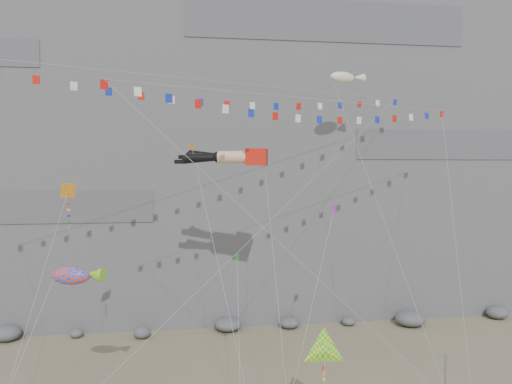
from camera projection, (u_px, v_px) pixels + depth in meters
cliff at (217, 92)px, 61.50m from camera, size 80.00×28.00×50.00m
talus_boulders at (228, 325)px, 47.80m from camera, size 60.00×3.00×1.20m
legs_kite at (232, 157)px, 37.37m from camera, size 7.10×17.01×22.01m
flag_banner_upper at (214, 81)px, 37.07m from camera, size 34.83×19.47×27.50m
flag_banner_lower at (309, 99)px, 35.68m from camera, size 26.66×13.68×23.53m
harlequin_kite at (68, 191)px, 32.72m from camera, size 3.95×8.16×16.00m
fish_windsock at (70, 276)px, 30.87m from camera, size 5.63×6.67×11.09m
delta_kite at (324, 351)px, 28.38m from camera, size 2.69×5.32×7.52m
blimp_windsock at (343, 78)px, 43.77m from camera, size 5.04×15.20×27.56m
small_kite_a at (193, 152)px, 37.53m from camera, size 4.07×13.65×21.87m
small_kite_b at (333, 212)px, 36.13m from camera, size 6.60×10.02×16.71m
small_kite_c at (237, 260)px, 33.70m from camera, size 1.42×10.87×13.96m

